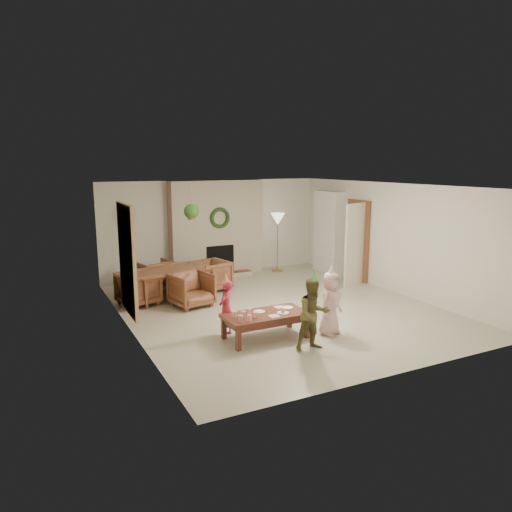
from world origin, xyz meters
TOP-DOWN VIEW (x-y plane):
  - floor at (0.00, 0.00)m, footprint 7.00×7.00m
  - ceiling at (0.00, 0.00)m, footprint 7.00×7.00m
  - wall_back at (0.00, 3.50)m, footprint 7.00×0.00m
  - wall_front at (0.00, -3.50)m, footprint 7.00×0.00m
  - wall_left at (-3.00, 0.00)m, footprint 0.00×7.00m
  - wall_right at (3.00, 0.00)m, footprint 0.00×7.00m
  - fireplace_mass at (0.00, 3.30)m, footprint 2.50×0.40m
  - fireplace_hearth at (0.00, 2.95)m, footprint 1.60×0.30m
  - fireplace_firebox at (0.00, 3.12)m, footprint 0.75×0.12m
  - fireplace_wreath at (0.00, 3.07)m, footprint 0.54×0.10m
  - floor_lamp_base at (1.66, 3.00)m, footprint 0.30×0.30m
  - floor_lamp_post at (1.66, 3.00)m, footprint 0.03×0.03m
  - floor_lamp_shade at (1.66, 3.00)m, footprint 0.38×0.38m
  - bookshelf_carcass at (2.84, 2.30)m, footprint 0.30×1.00m
  - bookshelf_shelf_a at (2.82, 2.30)m, footprint 0.30×0.92m
  - bookshelf_shelf_b at (2.82, 2.30)m, footprint 0.30×0.92m
  - bookshelf_shelf_c at (2.82, 2.30)m, footprint 0.30×0.92m
  - bookshelf_shelf_d at (2.82, 2.30)m, footprint 0.30×0.92m
  - books_row_lower at (2.80, 2.15)m, footprint 0.20×0.40m
  - books_row_mid at (2.80, 2.35)m, footprint 0.20×0.44m
  - books_row_upper at (2.80, 2.20)m, footprint 0.20×0.36m
  - door_frame at (2.96, 1.20)m, footprint 0.05×0.86m
  - door_leaf at (2.58, 0.82)m, footprint 0.77×0.32m
  - curtain_panel at (-2.96, 0.20)m, footprint 0.06×1.20m
  - dining_table at (-1.71, 1.70)m, footprint 2.01×1.39m
  - dining_chair_near at (-1.54, 0.92)m, footprint 0.91×0.93m
  - dining_chair_far at (-1.88, 2.49)m, footprint 0.91×0.93m
  - dining_chair_left at (-2.49, 1.53)m, footprint 0.93×0.91m
  - dining_chair_right at (-0.73, 1.92)m, footprint 0.93×0.91m
  - hanging_plant_cord at (-1.30, 1.50)m, footprint 0.01×0.01m
  - hanging_plant_pot at (-1.30, 1.50)m, footprint 0.16×0.16m
  - hanging_plant_foliage at (-1.30, 1.50)m, footprint 0.32×0.32m
  - coffee_table_top at (-1.02, -1.41)m, footprint 1.44×0.73m
  - coffee_table_apron at (-1.02, -1.41)m, footprint 1.33×0.62m
  - coffee_leg_fl at (-1.67, -1.70)m, footprint 0.08×0.08m
  - coffee_leg_fr at (-0.37, -1.69)m, footprint 0.08×0.08m
  - coffee_leg_bl at (-1.67, -1.12)m, footprint 0.08×0.08m
  - coffee_leg_br at (-0.37, -1.11)m, footprint 0.08×0.08m
  - cup_a at (-1.57, -1.58)m, footprint 0.08×0.08m
  - cup_b at (-1.57, -1.36)m, footprint 0.08×0.08m
  - cup_c at (-1.44, -1.63)m, footprint 0.08×0.08m
  - cup_d at (-1.44, -1.41)m, footprint 0.08×0.08m
  - cup_e at (-1.28, -1.54)m, footprint 0.08×0.08m
  - cup_f at (-1.29, -1.32)m, footprint 0.08×0.08m
  - plate_a at (-1.08, -1.28)m, footprint 0.20×0.20m
  - plate_b at (-0.74, -1.52)m, footprint 0.20×0.20m
  - plate_c at (-0.53, -1.29)m, footprint 0.20×0.20m
  - food_scoop at (-0.74, -1.52)m, footprint 0.08×0.08m
  - napkin_left at (-0.96, -1.61)m, footprint 0.17×0.17m
  - napkin_right at (-0.64, -1.21)m, footprint 0.17×0.17m
  - child_red at (-1.58, -1.00)m, footprint 0.42×0.42m
  - party_hat_red at (-1.58, -1.00)m, footprint 0.18×0.18m
  - child_plaid at (-0.57, -2.18)m, footprint 0.60×0.48m
  - party_hat_plaid at (-0.57, -2.18)m, footprint 0.18×0.18m
  - child_pink at (0.07, -1.73)m, footprint 0.64×0.56m
  - party_hat_pink at (0.07, -1.73)m, footprint 0.18×0.18m

SIDE VIEW (x-z plane):
  - floor at x=0.00m, z-range 0.00..0.00m
  - floor_lamp_base at x=1.66m, z-range 0.00..0.03m
  - fireplace_hearth at x=0.00m, z-range 0.00..0.12m
  - coffee_leg_fl at x=-1.67m, z-range 0.00..0.37m
  - coffee_leg_fr at x=-0.37m, z-range 0.00..0.37m
  - coffee_leg_bl at x=-1.67m, z-range 0.00..0.37m
  - coffee_leg_br at x=-0.37m, z-range 0.00..0.37m
  - dining_table at x=-1.71m, z-range 0.00..0.64m
  - coffee_table_apron at x=-1.02m, z-range 0.29..0.37m
  - dining_chair_near at x=-1.54m, z-range 0.00..0.71m
  - dining_chair_far at x=-1.88m, z-range 0.00..0.71m
  - dining_chair_left at x=-2.49m, z-range 0.00..0.71m
  - dining_chair_right at x=-0.73m, z-range 0.00..0.71m
  - coffee_table_top at x=-1.02m, z-range 0.37..0.44m
  - napkin_left at x=-0.96m, z-range 0.44..0.45m
  - napkin_right at x=-0.64m, z-range 0.44..0.45m
  - plate_a at x=-1.08m, z-range 0.44..0.45m
  - plate_b at x=-0.74m, z-range 0.44..0.45m
  - plate_c at x=-0.53m, z-range 0.44..0.45m
  - fireplace_firebox at x=0.00m, z-range 0.07..0.82m
  - bookshelf_shelf_a at x=2.82m, z-range 0.43..0.47m
  - food_scoop at x=-0.74m, z-range 0.45..0.53m
  - cup_a at x=-1.57m, z-range 0.44..0.54m
  - cup_b at x=-1.57m, z-range 0.44..0.54m
  - cup_c at x=-1.44m, z-range 0.44..0.54m
  - cup_d at x=-1.44m, z-range 0.44..0.54m
  - cup_e at x=-1.28m, z-range 0.44..0.54m
  - cup_f at x=-1.29m, z-range 0.44..0.54m
  - child_red at x=-1.58m, z-range 0.00..0.99m
  - child_pink at x=0.07m, z-range 0.00..1.11m
  - child_plaid at x=-0.57m, z-range 0.00..1.16m
  - books_row_lower at x=2.80m, z-range 0.47..0.71m
  - floor_lamp_post at x=1.66m, z-range 0.03..1.47m
  - bookshelf_shelf_b at x=2.82m, z-range 0.83..0.86m
  - books_row_mid at x=2.80m, z-range 0.87..1.11m
  - door_leaf at x=2.58m, z-range 0.00..2.00m
  - door_frame at x=2.96m, z-range 0.00..2.04m
  - party_hat_red at x=-1.58m, z-range 0.93..1.12m
  - bookshelf_carcass at x=2.84m, z-range 0.00..2.20m
  - party_hat_pink at x=0.07m, z-range 1.06..1.26m
  - party_hat_plaid at x=-0.57m, z-range 1.11..1.30m
  - wall_back at x=0.00m, z-range -2.25..4.75m
  - wall_front at x=0.00m, z-range -2.25..4.75m
  - wall_left at x=-3.00m, z-range -2.25..4.75m
  - wall_right at x=3.00m, z-range -2.25..4.75m
  - fireplace_mass at x=0.00m, z-range 0.00..2.50m
  - bookshelf_shelf_c at x=2.82m, z-range 1.24..1.26m
  - curtain_panel at x=-2.96m, z-range 0.25..2.25m
  - books_row_upper at x=2.80m, z-range 1.27..1.49m
  - floor_lamp_shade at x=1.66m, z-range 1.28..1.60m
  - fireplace_wreath at x=0.00m, z-range 1.28..1.82m
  - bookshelf_shelf_d at x=2.82m, z-range 1.64..1.66m
  - hanging_plant_pot at x=-1.30m, z-range 1.74..1.86m
  - hanging_plant_foliage at x=-1.30m, z-range 1.76..2.08m
  - hanging_plant_cord at x=-1.30m, z-range 1.80..2.50m
  - ceiling at x=0.00m, z-range 2.50..2.50m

